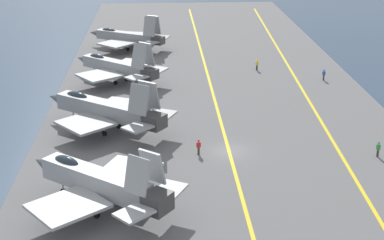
{
  "coord_description": "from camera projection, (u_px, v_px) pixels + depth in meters",
  "views": [
    {
      "loc": [
        -56.83,
        7.16,
        26.21
      ],
      "look_at": [
        2.96,
        3.79,
        2.9
      ],
      "focal_mm": 55.0,
      "sensor_mm": 36.0,
      "label": 1
    }
  ],
  "objects": [
    {
      "name": "deck_stripe_foul_line",
      "position": [
        337.0,
        149.0,
        63.23
      ],
      "size": [
        162.1,
        7.7,
        0.01
      ],
      "primitive_type": "cube",
      "rotation": [
        0.0,
        0.0,
        -0.05
      ],
      "color": "yellow",
      "rests_on": "carrier_deck"
    },
    {
      "name": "deck_stripe_centerline",
      "position": [
        229.0,
        151.0,
        62.61
      ],
      "size": [
        162.25,
        0.36,
        0.01
      ],
      "primitive_type": "cube",
      "color": "yellow",
      "rests_on": "carrier_deck"
    },
    {
      "name": "parked_jet_fifth",
      "position": [
        128.0,
        37.0,
        102.52
      ],
      "size": [
        12.36,
        14.79,
        6.24
      ],
      "color": "gray",
      "rests_on": "carrier_deck"
    },
    {
      "name": "parked_jet_second",
      "position": [
        98.0,
        182.0,
        50.33
      ],
      "size": [
        13.65,
        14.53,
        6.56
      ],
      "color": "#9EA3A8",
      "rests_on": "carrier_deck"
    },
    {
      "name": "crew_yellow_vest",
      "position": [
        257.0,
        64.0,
        90.65
      ],
      "size": [
        0.31,
        0.42,
        1.74
      ],
      "color": "#232328",
      "rests_on": "carrier_deck"
    },
    {
      "name": "parked_jet_third",
      "position": [
        105.0,
        109.0,
        67.11
      ],
      "size": [
        13.44,
        15.97,
        6.74
      ],
      "color": "gray",
      "rests_on": "carrier_deck"
    },
    {
      "name": "crew_blue_vest",
      "position": [
        324.0,
        74.0,
        85.83
      ],
      "size": [
        0.36,
        0.44,
        1.65
      ],
      "color": "#383328",
      "rests_on": "carrier_deck"
    },
    {
      "name": "crew_red_vest",
      "position": [
        199.0,
        146.0,
        61.5
      ],
      "size": [
        0.42,
        0.46,
        1.69
      ],
      "color": "#383328",
      "rests_on": "carrier_deck"
    },
    {
      "name": "ground_plane",
      "position": [
        229.0,
        155.0,
        62.76
      ],
      "size": [
        2000.0,
        2000.0,
        0.0
      ],
      "primitive_type": "plane",
      "color": "#2D425B"
    },
    {
      "name": "crew_green_vest",
      "position": [
        378.0,
        149.0,
        60.99
      ],
      "size": [
        0.43,
        0.34,
        1.68
      ],
      "color": "#383328",
      "rests_on": "carrier_deck"
    },
    {
      "name": "parked_jet_fourth",
      "position": [
        117.0,
        66.0,
        84.52
      ],
      "size": [
        13.19,
        14.25,
        6.49
      ],
      "color": "#93999E",
      "rests_on": "carrier_deck"
    },
    {
      "name": "carrier_deck",
      "position": [
        229.0,
        153.0,
        62.69
      ],
      "size": [
        180.27,
        42.64,
        0.4
      ],
      "primitive_type": "cube",
      "color": "slate",
      "rests_on": "ground"
    }
  ]
}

